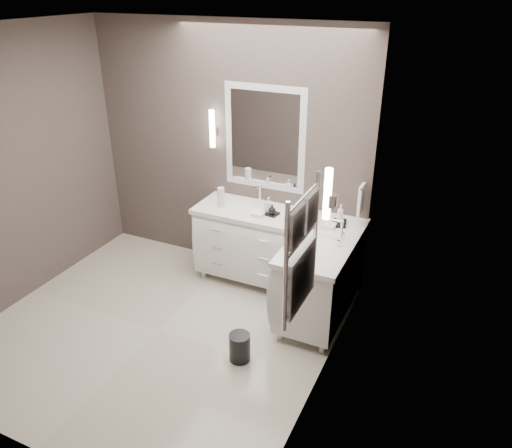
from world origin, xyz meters
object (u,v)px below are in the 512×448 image
at_px(vanity_back, 254,240).
at_px(towel_ladder, 301,257).
at_px(vanity_right, 322,273).
at_px(waste_bin, 240,347).

bearing_deg(vanity_back, towel_ladder, -55.90).
height_order(vanity_right, towel_ladder, towel_ladder).
relative_size(vanity_back, vanity_right, 1.00).
bearing_deg(waste_bin, vanity_back, 109.72).
xyz_separation_m(towel_ladder, waste_bin, (-0.65, 0.37, -1.26)).
xyz_separation_m(vanity_right, towel_ladder, (0.23, -1.30, 0.91)).
bearing_deg(vanity_right, vanity_back, 159.62).
relative_size(vanity_back, waste_bin, 4.72).
bearing_deg(vanity_right, towel_ladder, -80.16).
distance_m(vanity_right, waste_bin, 1.08).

